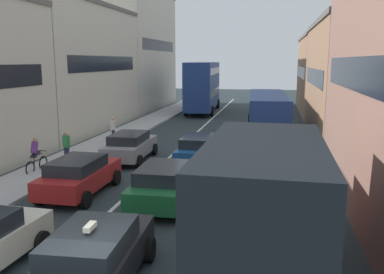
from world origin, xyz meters
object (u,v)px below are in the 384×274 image
(sedan_left_lane_third, at_px, (130,146))
(sedan_centre_lane_second, at_px, (164,183))
(hatchback_centre_lane_third, at_px, (200,149))
(removalist_box_truck, at_px, (265,203))
(sedan_right_lane_behind_truck, at_px, (258,171))
(pedestrian_near_kerb, at_px, (66,145))
(bus_far_queue_secondary, at_px, (203,85))
(wagon_left_lane_second, at_px, (79,175))
(pedestrian_mid_sidewalk, at_px, (113,128))
(cyclist_on_sidewalk, at_px, (36,155))
(taxi_centre_lane_front, at_px, (94,257))
(bus_mid_queue_primary, at_px, (268,110))

(sedan_left_lane_third, bearing_deg, sedan_centre_lane_second, -151.74)
(hatchback_centre_lane_third, relative_size, sedan_left_lane_third, 1.00)
(removalist_box_truck, height_order, sedan_right_lane_behind_truck, removalist_box_truck)
(pedestrian_near_kerb, bearing_deg, bus_far_queue_secondary, -167.07)
(wagon_left_lane_second, xyz_separation_m, bus_far_queue_secondary, (0.22, 27.26, 2.03))
(bus_far_queue_secondary, relative_size, pedestrian_mid_sidewalk, 6.40)
(sedan_right_lane_behind_truck, relative_size, bus_far_queue_secondary, 0.41)
(sedan_centre_lane_second, xyz_separation_m, cyclist_on_sidewalk, (-7.03, 3.00, 0.05))
(taxi_centre_lane_front, xyz_separation_m, bus_far_queue_secondary, (-3.29, 33.61, 2.03))
(bus_mid_queue_primary, bearing_deg, removalist_box_truck, 177.89)
(sedan_centre_lane_second, relative_size, bus_far_queue_secondary, 0.41)
(cyclist_on_sidewalk, relative_size, pedestrian_near_kerb, 1.04)
(pedestrian_near_kerb, bearing_deg, hatchback_centre_lane_third, 119.55)
(hatchback_centre_lane_third, relative_size, pedestrian_near_kerb, 2.60)
(sedan_centre_lane_second, height_order, bus_far_queue_secondary, bus_far_queue_secondary)
(bus_mid_queue_primary, bearing_deg, sedan_left_lane_third, 140.27)
(sedan_right_lane_behind_truck, relative_size, cyclist_on_sidewalk, 2.49)
(sedan_centre_lane_second, bearing_deg, pedestrian_near_kerb, 50.92)
(bus_far_queue_secondary, bearing_deg, taxi_centre_lane_front, -177.39)
(sedan_right_lane_behind_truck, height_order, pedestrian_mid_sidewalk, pedestrian_mid_sidewalk)
(wagon_left_lane_second, relative_size, cyclist_on_sidewalk, 2.48)
(taxi_centre_lane_front, relative_size, wagon_left_lane_second, 1.02)
(bus_mid_queue_primary, xyz_separation_m, cyclist_on_sidewalk, (-10.46, -12.56, -0.91))
(hatchback_centre_lane_third, xyz_separation_m, cyclist_on_sidewalk, (-7.26, -3.13, 0.05))
(bus_far_queue_secondary, distance_m, pedestrian_mid_sidewalk, 17.24)
(hatchback_centre_lane_third, height_order, pedestrian_mid_sidewalk, pedestrian_mid_sidewalk)
(sedan_left_lane_third, relative_size, pedestrian_near_kerb, 2.61)
(cyclist_on_sidewalk, distance_m, pedestrian_mid_sidewalk, 7.85)
(hatchback_centre_lane_third, bearing_deg, pedestrian_mid_sidewalk, 55.03)
(pedestrian_mid_sidewalk, bearing_deg, removalist_box_truck, -94.01)
(sedan_centre_lane_second, distance_m, wagon_left_lane_second, 3.58)
(taxi_centre_lane_front, height_order, pedestrian_near_kerb, same)
(taxi_centre_lane_front, xyz_separation_m, cyclist_on_sidewalk, (-6.99, 8.92, 0.05))
(hatchback_centre_lane_third, relative_size, bus_mid_queue_primary, 0.41)
(cyclist_on_sidewalk, distance_m, pedestrian_near_kerb, 2.17)
(sedan_centre_lane_second, xyz_separation_m, bus_mid_queue_primary, (3.44, 15.56, 0.96))
(wagon_left_lane_second, distance_m, hatchback_centre_lane_third, 6.84)
(sedan_centre_lane_second, xyz_separation_m, sedan_right_lane_behind_truck, (3.31, 2.37, 0.00))
(taxi_centre_lane_front, bearing_deg, sedan_left_lane_third, 12.67)
(taxi_centre_lane_front, bearing_deg, cyclist_on_sidewalk, 34.72)
(sedan_centre_lane_second, bearing_deg, wagon_left_lane_second, 81.84)
(sedan_centre_lane_second, relative_size, pedestrian_mid_sidewalk, 2.61)
(hatchback_centre_lane_third, height_order, cyclist_on_sidewalk, cyclist_on_sidewalk)
(sedan_right_lane_behind_truck, height_order, pedestrian_near_kerb, pedestrian_near_kerb)
(sedan_right_lane_behind_truck, relative_size, pedestrian_mid_sidewalk, 2.60)
(sedan_right_lane_behind_truck, bearing_deg, sedan_centre_lane_second, 125.02)
(taxi_centre_lane_front, distance_m, sedan_left_lane_third, 12.64)
(bus_far_queue_secondary, bearing_deg, sedan_left_lane_third, 176.49)
(wagon_left_lane_second, height_order, bus_mid_queue_primary, bus_mid_queue_primary)
(taxi_centre_lane_front, height_order, wagon_left_lane_second, taxi_centre_lane_front)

